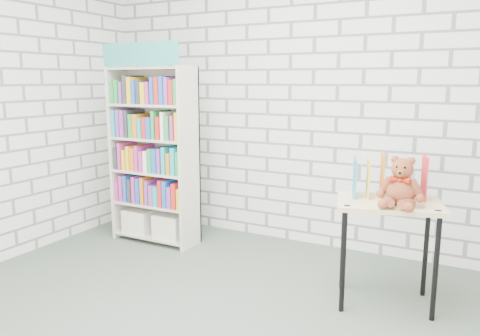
% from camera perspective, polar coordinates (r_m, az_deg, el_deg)
% --- Properties ---
extents(room_shell, '(4.52, 4.02, 2.81)m').
position_cam_1_polar(room_shell, '(2.68, -5.45, 14.79)').
color(room_shell, silver).
rests_on(room_shell, ground).
extents(bookshelf, '(0.86, 0.33, 1.93)m').
position_cam_1_polar(bookshelf, '(4.64, -10.42, 1.69)').
color(bookshelf, beige).
rests_on(bookshelf, ground).
extents(display_table, '(0.81, 0.66, 0.76)m').
position_cam_1_polar(display_table, '(3.45, 17.64, -5.60)').
color(display_table, '#CFB57C').
rests_on(display_table, ground).
extents(table_books, '(0.53, 0.34, 0.29)m').
position_cam_1_polar(table_books, '(3.50, 17.70, -1.09)').
color(table_books, teal).
rests_on(table_books, display_table).
extents(teddy_bear, '(0.31, 0.28, 0.33)m').
position_cam_1_polar(teddy_bear, '(3.29, 19.00, -2.12)').
color(teddy_bear, brown).
rests_on(teddy_bear, display_table).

